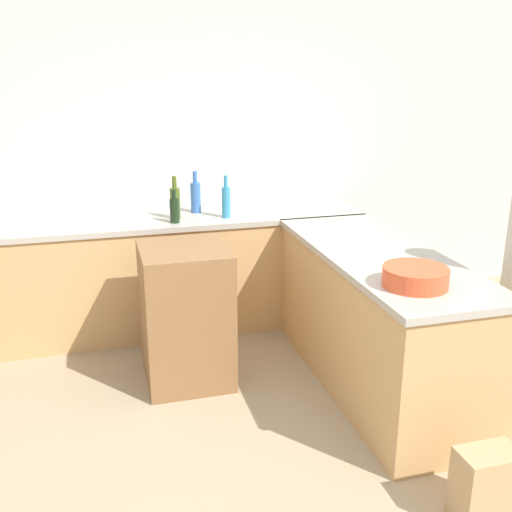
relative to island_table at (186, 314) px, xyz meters
name	(u,v)px	position (x,y,z in m)	size (l,w,h in m)	color
wall_back	(163,149)	(0.04, 1.17, 0.90)	(8.00, 0.06, 2.70)	silver
counter_back	(174,272)	(0.04, 0.84, 0.00)	(2.89, 0.63, 0.89)	tan
counter_peninsula	(376,319)	(1.14, -0.39, 0.00)	(0.69, 1.89, 0.89)	tan
island_table	(186,314)	(0.00, 0.00, 0.00)	(0.54, 0.58, 0.90)	brown
mixing_bowl	(415,277)	(1.05, -0.96, 0.49)	(0.34, 0.34, 0.10)	#DB512D
water_bottle_blue	(196,196)	(0.24, 0.94, 0.56)	(0.08, 0.08, 0.32)	#386BB7
olive_oil_bottle	(175,202)	(0.07, 0.79, 0.56)	(0.07, 0.07, 0.32)	#475B1E
dish_soap_bottle	(226,201)	(0.43, 0.72, 0.56)	(0.06, 0.06, 0.32)	#338CBF
wine_bottle_dark	(175,210)	(0.05, 0.66, 0.53)	(0.07, 0.07, 0.24)	black
paper_bag	(486,485)	(1.09, -1.64, -0.27)	(0.28, 0.18, 0.35)	tan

